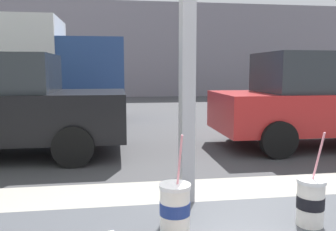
% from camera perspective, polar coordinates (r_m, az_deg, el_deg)
% --- Properties ---
extents(ground_plane, '(60.00, 60.00, 0.00)m').
position_cam_1_polar(ground_plane, '(9.34, -6.67, -1.76)').
color(ground_plane, '#424244').
extents(building_facade_far, '(28.00, 1.20, 5.15)m').
position_cam_1_polar(building_facade_far, '(19.98, -7.75, 10.51)').
color(building_facade_far, gray).
rests_on(building_facade_far, ground).
extents(soda_cup_left, '(0.09, 0.09, 0.31)m').
position_cam_1_polar(soda_cup_left, '(1.25, 22.15, -12.79)').
color(soda_cup_left, white).
rests_on(soda_cup_left, window_counter).
extents(soda_cup_right, '(0.10, 0.10, 0.31)m').
position_cam_1_polar(soda_cup_right, '(1.12, 1.13, -14.67)').
color(soda_cup_right, white).
rests_on(soda_cup_right, window_counter).
extents(parked_car_red, '(4.17, 1.89, 1.81)m').
position_cam_1_polar(parked_car_red, '(7.46, 23.53, 2.34)').
color(parked_car_red, red).
rests_on(parked_car_red, ground).
extents(box_truck, '(6.34, 2.44, 2.91)m').
position_cam_1_polar(box_truck, '(10.90, -25.09, 7.28)').
color(box_truck, silver).
rests_on(box_truck, ground).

